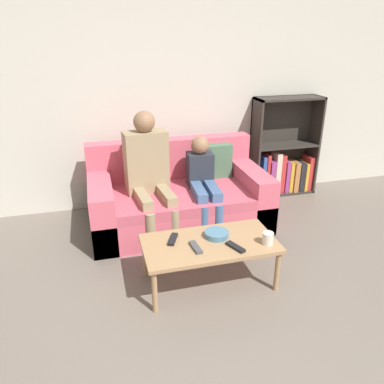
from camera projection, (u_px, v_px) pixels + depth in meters
The scene contains 11 objects.
wall_back at pixel (160, 88), 3.99m from camera, with size 12.00×0.06×2.60m.
couch at pixel (178, 199), 3.84m from camera, with size 1.75×0.95×0.81m.
bookshelf at pixel (283, 160), 4.54m from camera, with size 0.79×0.28×1.17m.
coffee_table at pixel (210, 246), 2.87m from camera, with size 1.02×0.53×0.37m.
person_adult at pixel (148, 167), 3.54m from camera, with size 0.43×0.68×1.19m.
person_child at pixel (203, 179), 3.68m from camera, with size 0.28×0.66×0.91m.
cup_near at pixel (268, 238), 2.81m from camera, with size 0.09×0.09×0.09m.
tv_remote_0 at pixel (235, 247), 2.77m from camera, with size 0.11×0.18×0.02m.
tv_remote_1 at pixel (196, 247), 2.77m from camera, with size 0.06×0.17×0.02m.
tv_remote_2 at pixel (173, 239), 2.87m from camera, with size 0.11×0.17×0.02m.
snack_bowl at pixel (217, 234), 2.92m from camera, with size 0.19×0.19×0.05m.
Camera 1 is at (-0.73, -1.16, 1.85)m, focal length 35.00 mm.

